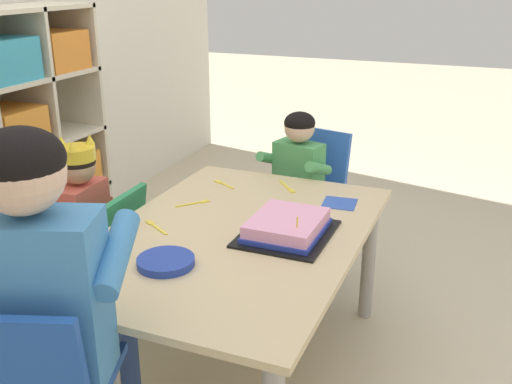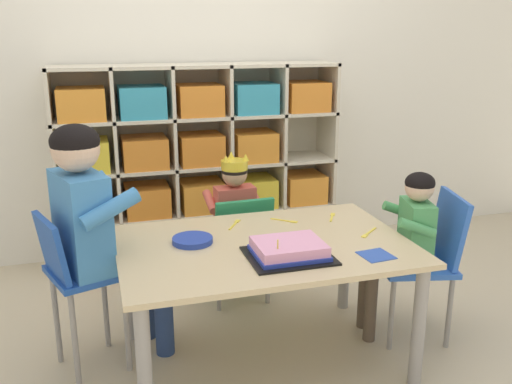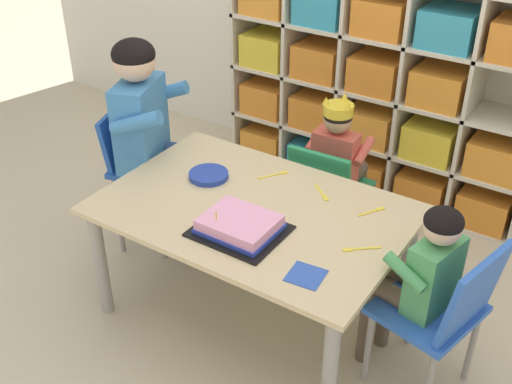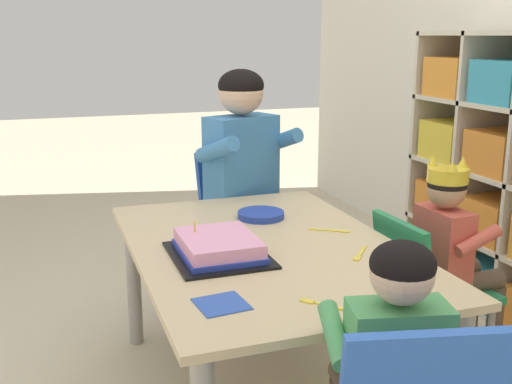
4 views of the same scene
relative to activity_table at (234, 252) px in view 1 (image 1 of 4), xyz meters
name	(u,v)px [view 1 (image 1 of 4)]	position (x,y,z in m)	size (l,w,h in m)	color
ground	(236,371)	(0.00, 0.00, -0.48)	(16.00, 16.00, 0.00)	beige
activity_table	(234,252)	(0.00, 0.00, 0.00)	(1.22, 0.82, 0.56)	#D1B789
classroom_chair_blue	(101,252)	(0.04, 0.58, -0.13)	(0.34, 0.37, 0.60)	#238451
child_with_crown	(74,214)	(0.04, 0.69, 0.01)	(0.30, 0.31, 0.81)	#D15647
adult_helper_seated	(50,285)	(-0.67, 0.18, 0.19)	(0.48, 0.46, 1.07)	#3D7FBC
classroom_chair_guest_side	(305,194)	(0.81, 0.01, -0.07)	(0.42, 0.42, 0.70)	blue
guest_at_table_side	(293,179)	(0.70, 0.03, 0.03)	(0.33, 0.33, 0.80)	#4C9E5B
birthday_cake_on_tray	(287,227)	(0.05, -0.17, 0.10)	(0.33, 0.28, 0.10)	black
paper_plate_stack	(166,262)	(-0.29, 0.09, 0.08)	(0.17, 0.17, 0.02)	#233DA3
paper_napkin_square	(339,203)	(0.39, -0.26, 0.07)	(0.12, 0.12, 0.00)	#3356B7
fork_by_napkin	(155,226)	(-0.06, 0.27, 0.07)	(0.09, 0.13, 0.00)	yellow
fork_scattered_mid_table	(223,184)	(0.42, 0.24, 0.07)	(0.07, 0.12, 0.00)	yellow
fork_near_cake_tray	(195,203)	(0.18, 0.24, 0.07)	(0.11, 0.10, 0.00)	yellow
fork_near_child_seat	(288,187)	(0.48, -0.02, 0.07)	(0.12, 0.10, 0.00)	yellow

